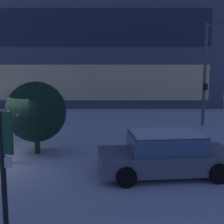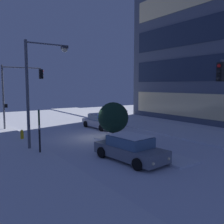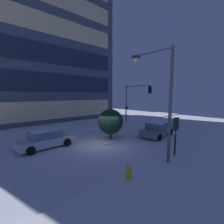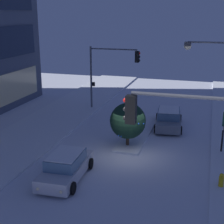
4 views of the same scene
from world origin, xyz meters
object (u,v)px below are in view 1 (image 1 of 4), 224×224
(car_near, at_px, (167,155))
(decorated_tree_median, at_px, (37,112))
(parking_info_sign, at_px, (4,158))
(traffic_light_corner_far_right, at_px, (217,56))

(car_near, height_order, decorated_tree_median, decorated_tree_median)
(car_near, distance_m, decorated_tree_median, 5.46)
(car_near, bearing_deg, parking_info_sign, -142.84)
(parking_info_sign, bearing_deg, traffic_light_corner_far_right, -20.33)
(decorated_tree_median, bearing_deg, car_near, -23.73)
(traffic_light_corner_far_right, distance_m, parking_info_sign, 12.70)
(traffic_light_corner_far_right, relative_size, decorated_tree_median, 1.92)
(traffic_light_corner_far_right, height_order, decorated_tree_median, traffic_light_corner_far_right)
(car_near, xyz_separation_m, parking_info_sign, (-4.22, -3.99, 1.13))
(decorated_tree_median, bearing_deg, traffic_light_corner_far_right, 24.52)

